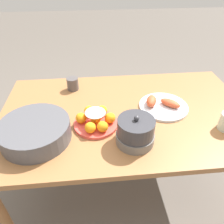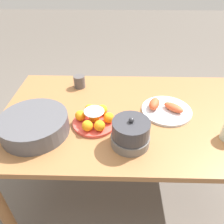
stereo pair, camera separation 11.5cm
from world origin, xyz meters
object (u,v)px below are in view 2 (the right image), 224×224
Objects in this scene: dining_table at (127,126)px; serving_bowl at (34,124)px; cake_plate at (95,119)px; cup_near at (79,82)px; seafood_platter at (165,109)px; warming_pot at (131,133)px.

serving_bowl is (0.46, 0.17, 0.14)m from dining_table.
cup_near is (0.13, -0.37, 0.01)m from cake_plate.
dining_table is 4.26× the size of serving_bowl.
cake_plate is 0.68× the size of serving_bowl.
dining_table is 0.51m from serving_bowl.
warming_pot reaches higher than seafood_platter.
warming_pot is at bearing 171.74° from serving_bowl.
warming_pot is at bearing 121.14° from cup_near.
cake_plate reaches higher than cup_near.
warming_pot is (0.21, 0.26, 0.05)m from seafood_platter.
cake_plate is at bearing 17.12° from seafood_platter.
seafood_platter is 3.48× the size of cup_near.
cup_near is at bearing -109.16° from serving_bowl.
serving_bowl is (0.29, 0.07, 0.02)m from cake_plate.
serving_bowl is 1.20× the size of seafood_platter.
serving_bowl is at bearing 20.23° from dining_table.
dining_table is at bearing 5.20° from seafood_platter.
cup_near is at bearing -26.25° from seafood_platter.
dining_table is 6.22× the size of cake_plate.
cake_plate is at bearing 29.30° from dining_table.
seafood_platter is at bearing -174.80° from dining_table.
warming_pot is (-0.46, 0.07, 0.01)m from serving_bowl.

